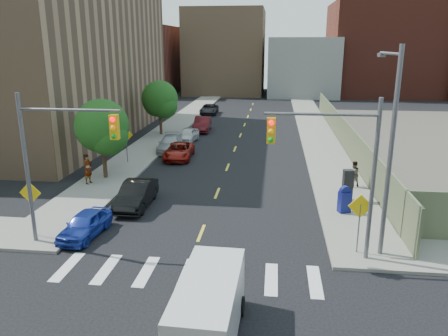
% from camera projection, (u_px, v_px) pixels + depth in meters
% --- Properties ---
extents(sidewalk_nw, '(3.50, 73.00, 0.15)m').
position_uv_depth(sidewalk_nw, '(185.00, 118.00, 54.36)').
color(sidewalk_nw, gray).
rests_on(sidewalk_nw, ground).
extents(sidewalk_ne, '(3.50, 73.00, 0.15)m').
position_uv_depth(sidewalk_ne, '(311.00, 120.00, 52.62)').
color(sidewalk_ne, gray).
rests_on(sidewalk_ne, ground).
extents(fence_north, '(0.12, 44.00, 2.50)m').
position_uv_depth(fence_north, '(343.00, 133.00, 39.20)').
color(fence_north, '#5F6A4A').
rests_on(fence_north, ground).
extents(building_nw, '(22.00, 30.00, 16.00)m').
position_uv_depth(building_nw, '(16.00, 54.00, 42.80)').
color(building_nw, '#8C6B4C').
rests_on(building_nw, ground).
extents(bg_bldg_west, '(14.00, 18.00, 12.00)m').
position_uv_depth(bg_bldg_west, '(140.00, 60.00, 81.55)').
color(bg_bldg_west, '#592319').
rests_on(bg_bldg_west, ground).
extents(bg_bldg_midwest, '(14.00, 16.00, 15.00)m').
position_uv_depth(bg_bldg_midwest, '(226.00, 52.00, 81.25)').
color(bg_bldg_midwest, '#8C6B4C').
rests_on(bg_bldg_midwest, ground).
extents(bg_bldg_center, '(12.00, 16.00, 10.00)m').
position_uv_depth(bg_bldg_center, '(302.00, 67.00, 78.46)').
color(bg_bldg_center, gray).
rests_on(bg_bldg_center, ground).
extents(bg_bldg_east, '(18.00, 18.00, 16.00)m').
position_uv_depth(bg_bldg_east, '(381.00, 49.00, 77.98)').
color(bg_bldg_east, '#592319').
rests_on(bg_bldg_east, ground).
extents(signal_nw, '(4.59, 0.30, 7.00)m').
position_uv_depth(signal_nw, '(57.00, 150.00, 19.04)').
color(signal_nw, '#59595E').
rests_on(signal_nw, ground).
extents(signal_ne, '(4.59, 0.30, 7.00)m').
position_uv_depth(signal_ne, '(337.00, 158.00, 17.70)').
color(signal_ne, '#59595E').
rests_on(signal_ne, ground).
extents(streetlight_ne, '(0.25, 3.70, 9.00)m').
position_uv_depth(streetlight_ne, '(390.00, 138.00, 18.12)').
color(streetlight_ne, '#59595E').
rests_on(streetlight_ne, ground).
extents(warn_sign_nw, '(1.06, 0.06, 2.83)m').
position_uv_depth(warn_sign_nw, '(31.00, 199.00, 20.42)').
color(warn_sign_nw, '#59595E').
rests_on(warn_sign_nw, ground).
extents(warn_sign_ne, '(1.06, 0.06, 2.83)m').
position_uv_depth(warn_sign_ne, '(360.00, 213.00, 18.74)').
color(warn_sign_ne, '#59595E').
rests_on(warn_sign_ne, ground).
extents(warn_sign_midwest, '(1.06, 0.06, 2.83)m').
position_uv_depth(warn_sign_midwest, '(126.00, 139.00, 33.31)').
color(warn_sign_midwest, '#59595E').
rests_on(warn_sign_midwest, ground).
extents(tree_west_near, '(3.66, 3.64, 5.52)m').
position_uv_depth(tree_west_near, '(102.00, 129.00, 29.15)').
color(tree_west_near, '#332114').
rests_on(tree_west_near, ground).
extents(tree_west_far, '(3.66, 3.64, 5.52)m').
position_uv_depth(tree_west_far, '(160.00, 101.00, 43.47)').
color(tree_west_far, '#332114').
rests_on(tree_west_far, ground).
extents(parked_car_blue, '(1.76, 3.70, 1.22)m').
position_uv_depth(parked_car_blue, '(85.00, 224.00, 21.02)').
color(parked_car_blue, '#1B3199').
rests_on(parked_car_blue, ground).
extents(parked_car_black, '(1.58, 4.38, 1.44)m').
position_uv_depth(parked_car_black, '(136.00, 194.00, 24.87)').
color(parked_car_black, black).
rests_on(parked_car_black, ground).
extents(parked_car_red, '(2.32, 4.62, 1.26)m').
position_uv_depth(parked_car_red, '(179.00, 151.00, 35.28)').
color(parked_car_red, maroon).
rests_on(parked_car_red, ground).
extents(parked_car_silver, '(2.21, 4.72, 1.33)m').
position_uv_depth(parked_car_silver, '(170.00, 144.00, 37.72)').
color(parked_car_silver, '#9B9EA3').
rests_on(parked_car_silver, ground).
extents(parked_car_white, '(1.88, 4.03, 1.33)m').
position_uv_depth(parked_car_white, '(188.00, 135.00, 41.25)').
color(parked_car_white, silver).
rests_on(parked_car_white, ground).
extents(parked_car_maroon, '(1.85, 4.66, 1.51)m').
position_uv_depth(parked_car_maroon, '(202.00, 124.00, 46.35)').
color(parked_car_maroon, '#470E12').
rests_on(parked_car_maroon, ground).
extents(parked_car_grey, '(2.32, 4.75, 1.30)m').
position_uv_depth(parked_car_grey, '(209.00, 109.00, 57.65)').
color(parked_car_grey, '#222227').
rests_on(parked_car_grey, ground).
extents(cargo_van, '(2.03, 4.66, 2.11)m').
position_uv_depth(cargo_van, '(209.00, 307.00, 13.60)').
color(cargo_van, silver).
rests_on(cargo_van, ground).
extents(mailbox, '(0.73, 0.64, 1.49)m').
position_uv_depth(mailbox, '(345.00, 200.00, 23.61)').
color(mailbox, navy).
rests_on(mailbox, sidewalk_ne).
extents(payphone, '(0.60, 0.52, 1.85)m').
position_uv_depth(payphone, '(347.00, 185.00, 25.34)').
color(payphone, black).
rests_on(payphone, sidewalk_ne).
extents(pedestrian_west, '(0.63, 0.81, 1.97)m').
position_uv_depth(pedestrian_west, '(88.00, 169.00, 28.41)').
color(pedestrian_west, gray).
rests_on(pedestrian_west, sidewalk_nw).
extents(pedestrian_east, '(1.00, 0.92, 1.67)m').
position_uv_depth(pedestrian_east, '(353.00, 174.00, 27.83)').
color(pedestrian_east, gray).
rests_on(pedestrian_east, sidewalk_ne).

